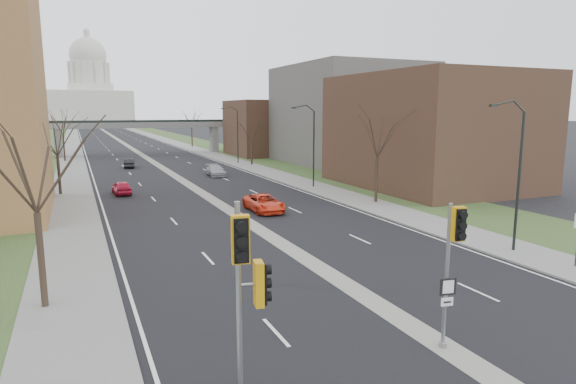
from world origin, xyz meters
TOP-DOWN VIEW (x-y plane):
  - ground at (0.00, 0.00)m, footprint 700.00×700.00m
  - road_surface at (0.00, 150.00)m, footprint 20.00×600.00m
  - median_strip at (0.00, 150.00)m, footprint 1.20×600.00m
  - sidewalk_right at (12.00, 150.00)m, footprint 4.00×600.00m
  - sidewalk_left at (-12.00, 150.00)m, footprint 4.00×600.00m
  - grass_verge_right at (18.00, 150.00)m, footprint 8.00×600.00m
  - grass_verge_left at (-18.00, 150.00)m, footprint 8.00×600.00m
  - commercial_block_near at (24.00, 28.00)m, footprint 16.00×20.00m
  - commercial_block_mid at (28.00, 52.00)m, footprint 18.00×22.00m
  - commercial_block_far at (22.00, 70.00)m, footprint 14.00×14.00m
  - pedestrian_bridge at (0.00, 80.00)m, footprint 34.00×3.00m
  - capitol at (0.00, 320.00)m, footprint 48.00×42.00m
  - streetlight_near at (10.99, 6.00)m, footprint 2.61×0.20m
  - streetlight_mid at (10.99, 32.00)m, footprint 2.61×0.20m
  - streetlight_far at (10.99, 58.00)m, footprint 2.61×0.20m
  - tree_left_a at (-13.00, 8.00)m, footprint 7.20×7.20m
  - tree_left_b at (-13.00, 38.00)m, footprint 6.75×6.75m
  - tree_left_c at (-13.00, 72.00)m, footprint 7.65×7.65m
  - tree_right_a at (13.00, 22.00)m, footprint 7.20×7.20m
  - tree_right_b at (13.00, 55.00)m, footprint 6.30×6.30m
  - tree_right_c at (13.00, 95.00)m, footprint 7.65×7.65m
  - signal_pole_left at (-7.38, -1.76)m, footprint 1.19×0.98m
  - signal_pole_median at (-0.12, -1.70)m, footprint 0.62×0.86m
  - car_left_near at (-7.43, 36.14)m, footprint 1.79×4.05m
  - car_left_far at (-4.30, 59.28)m, footprint 1.90×4.10m
  - car_right_near at (2.53, 22.71)m, footprint 2.34×5.06m
  - car_right_mid at (4.74, 45.48)m, footprint 2.15×4.80m

SIDE VIEW (x-z plane):
  - ground at x=0.00m, z-range 0.00..0.00m
  - median_strip at x=0.00m, z-range -0.01..0.01m
  - road_surface at x=0.00m, z-range 0.00..0.01m
  - grass_verge_right at x=18.00m, z-range 0.00..0.10m
  - grass_verge_left at x=-18.00m, z-range 0.00..0.10m
  - sidewalk_right at x=12.00m, z-range 0.00..0.12m
  - sidewalk_left at x=-12.00m, z-range 0.00..0.12m
  - car_left_far at x=-4.30m, z-range 0.00..1.30m
  - car_left_near at x=-7.43m, z-range 0.00..1.36m
  - car_right_mid at x=4.74m, z-range 0.00..1.37m
  - car_right_near at x=2.53m, z-range 0.00..1.40m
  - signal_pole_median at x=-0.12m, z-range 1.02..6.18m
  - signal_pole_left at x=-7.38m, z-range 0.90..6.72m
  - pedestrian_bridge at x=0.00m, z-range 1.62..8.07m
  - commercial_block_far at x=22.00m, z-range 0.00..10.00m
  - tree_right_b at x=13.00m, z-range 1.71..9.93m
  - commercial_block_near at x=24.00m, z-range 0.00..12.00m
  - tree_left_b at x=-13.00m, z-range 1.82..10.63m
  - tree_left_a at x=-13.00m, z-range 1.94..11.34m
  - tree_right_a at x=13.00m, z-range 1.94..11.34m
  - streetlight_near at x=10.99m, z-range 2.60..11.30m
  - streetlight_mid at x=10.99m, z-range 2.60..11.30m
  - streetlight_far at x=10.99m, z-range 2.60..11.30m
  - tree_left_c at x=-13.00m, z-range 2.05..12.04m
  - tree_right_c at x=13.00m, z-range 2.05..12.04m
  - commercial_block_mid at x=28.00m, z-range 0.00..15.00m
  - capitol at x=0.00m, z-range -9.28..46.47m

